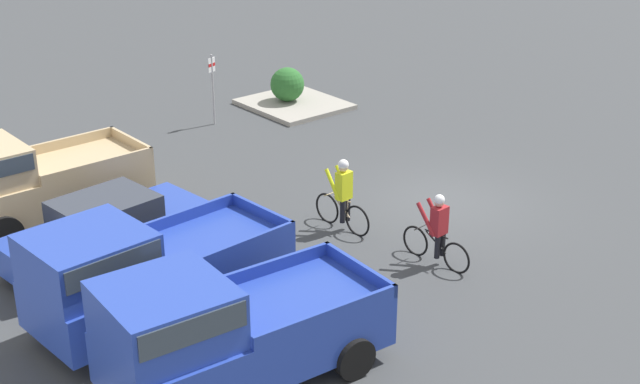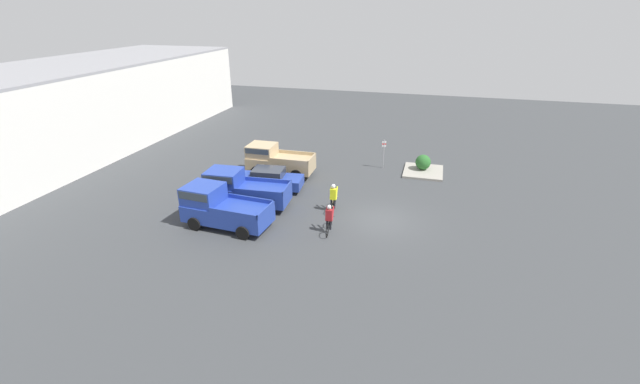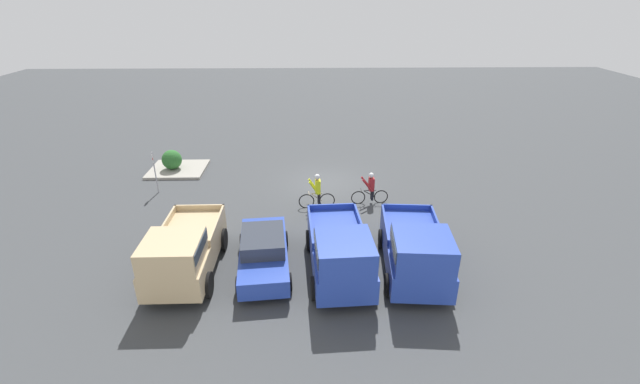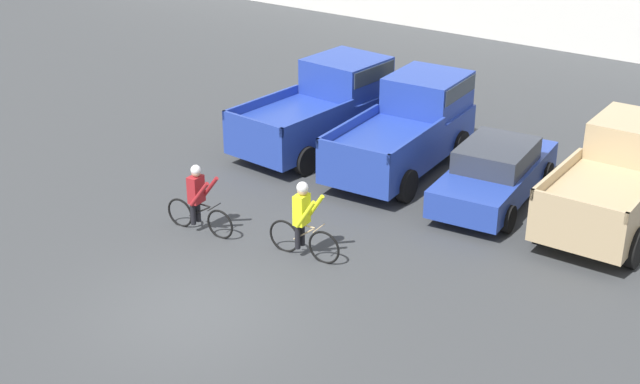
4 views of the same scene
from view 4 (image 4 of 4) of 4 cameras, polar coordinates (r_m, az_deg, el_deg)
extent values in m
plane|color=#383A3D|center=(17.57, -8.20, -7.50)|extent=(80.00, 80.00, 0.00)
cube|color=#233D9E|center=(24.71, -0.44, 4.57)|extent=(2.47, 5.05, 0.94)
cube|color=#233D9E|center=(25.48, 1.71, 7.48)|extent=(2.08, 2.11, 1.00)
cube|color=#333D47|center=(25.42, 1.72, 7.95)|extent=(2.13, 1.95, 0.44)
cube|color=#233D9E|center=(24.46, -3.75, 5.79)|extent=(0.31, 2.94, 0.25)
cube|color=#233D9E|center=(23.19, -0.10, 4.78)|extent=(0.31, 2.94, 0.25)
cube|color=#233D9E|center=(22.83, -4.36, 4.38)|extent=(2.10, 0.24, 0.25)
cylinder|color=black|center=(26.58, -0.04, 5.05)|extent=(0.28, 0.79, 0.78)
cylinder|color=black|center=(25.37, 3.60, 4.03)|extent=(0.28, 0.79, 0.78)
cylinder|color=black|center=(24.47, -4.61, 3.21)|extent=(0.28, 0.79, 0.78)
cylinder|color=black|center=(23.15, -0.88, 2.02)|extent=(0.28, 0.79, 0.78)
cube|color=#233D9E|center=(23.27, 5.17, 3.22)|extent=(2.31, 5.19, 0.92)
cube|color=#233D9E|center=(24.26, 6.91, 6.38)|extent=(1.97, 2.14, 0.95)
cube|color=#333D47|center=(24.19, 6.93, 6.86)|extent=(2.02, 1.98, 0.42)
cube|color=#233D9E|center=(22.66, 1.86, 4.29)|extent=(0.26, 3.05, 0.25)
cube|color=#233D9E|center=(21.82, 6.27, 3.34)|extent=(0.26, 3.05, 0.25)
cube|color=#233D9E|center=(21.01, 2.11, 2.63)|extent=(2.02, 0.20, 0.25)
cylinder|color=black|center=(25.16, 4.73, 3.87)|extent=(0.27, 0.83, 0.82)
cylinder|color=black|center=(24.38, 8.94, 2.96)|extent=(0.27, 0.83, 0.82)
cylinder|color=black|center=(22.60, 1.03, 1.50)|extent=(0.27, 0.83, 0.82)
cylinder|color=black|center=(21.72, 5.59, 0.39)|extent=(0.27, 0.83, 0.82)
cube|color=#233D9E|center=(22.01, 11.11, 0.91)|extent=(2.18, 4.70, 0.66)
cube|color=#2D333D|center=(21.78, 11.24, 2.35)|extent=(1.76, 2.19, 0.53)
cylinder|color=black|center=(23.64, 10.26, 1.94)|extent=(0.24, 0.66, 0.65)
cylinder|color=black|center=(23.18, 14.30, 1.08)|extent=(0.24, 0.66, 0.65)
cylinder|color=black|center=(21.13, 7.50, -0.68)|extent=(0.24, 0.66, 0.65)
cylinder|color=black|center=(20.62, 11.97, -1.70)|extent=(0.24, 0.66, 0.65)
cube|color=tan|center=(21.17, 18.19, -0.07)|extent=(2.10, 4.82, 0.94)
cube|color=tan|center=(22.14, 19.66, 3.32)|extent=(1.91, 1.94, 0.86)
cube|color=#333D47|center=(22.08, 19.72, 3.78)|extent=(1.97, 1.78, 0.38)
cube|color=tan|center=(20.36, 14.95, 1.19)|extent=(0.10, 2.88, 0.25)
cube|color=tan|center=(18.85, 16.20, -0.88)|extent=(2.06, 0.10, 0.25)
cylinder|color=black|center=(22.92, 16.79, 0.84)|extent=(0.23, 0.90, 0.90)
cylinder|color=black|center=(20.33, 14.00, -1.90)|extent=(0.23, 0.90, 0.90)
cylinder|color=black|center=(19.81, 19.50, -3.37)|extent=(0.23, 0.90, 0.90)
torus|color=black|center=(18.87, 0.25, -3.58)|extent=(0.76, 0.10, 0.76)
torus|color=black|center=(19.35, -2.30, -2.84)|extent=(0.76, 0.10, 0.76)
cylinder|color=tan|center=(19.02, -1.04, -2.71)|extent=(0.53, 0.07, 0.40)
cylinder|color=tan|center=(18.92, -1.05, -2.13)|extent=(0.55, 0.07, 0.04)
cylinder|color=tan|center=(19.11, -1.49, -2.58)|extent=(0.04, 0.04, 0.37)
cylinder|color=tan|center=(18.73, -0.07, -2.33)|extent=(0.06, 0.46, 0.02)
cylinder|color=black|center=(19.16, -1.15, -2.65)|extent=(0.13, 0.13, 0.57)
cylinder|color=black|center=(19.02, -1.44, -2.86)|extent=(0.13, 0.13, 0.57)
cube|color=yellow|center=(18.79, -1.19, -1.11)|extent=(0.26, 0.38, 0.67)
cylinder|color=yellow|center=(18.82, -0.39, -1.05)|extent=(0.51, 0.12, 0.72)
cylinder|color=yellow|center=(18.56, -0.94, -1.44)|extent=(0.51, 0.12, 0.72)
sphere|color=tan|center=(18.59, -1.13, 0.13)|extent=(0.23, 0.23, 0.23)
sphere|color=silver|center=(18.56, -1.13, 0.29)|extent=(0.25, 0.25, 0.25)
torus|color=black|center=(20.03, -6.42, -2.07)|extent=(0.71, 0.10, 0.71)
torus|color=black|center=(20.69, -8.94, -1.32)|extent=(0.71, 0.10, 0.71)
cylinder|color=black|center=(20.28, -7.73, -1.25)|extent=(0.59, 0.08, 0.38)
cylinder|color=black|center=(20.20, -7.76, -0.75)|extent=(0.63, 0.08, 0.04)
cylinder|color=black|center=(20.40, -8.17, -1.12)|extent=(0.04, 0.04, 0.35)
cylinder|color=black|center=(19.94, -6.80, -0.96)|extent=(0.06, 0.46, 0.02)
cylinder|color=black|center=(20.43, -7.82, -1.19)|extent=(0.13, 0.13, 0.53)
cylinder|color=black|center=(20.30, -8.13, -1.38)|extent=(0.13, 0.13, 0.53)
cube|color=maroon|center=(20.09, -7.94, 0.17)|extent=(0.26, 0.38, 0.63)
cylinder|color=maroon|center=(20.07, -7.13, 0.20)|extent=(0.56, 0.13, 0.69)
cylinder|color=maroon|center=(19.84, -7.73, -0.14)|extent=(0.56, 0.13, 0.69)
sphere|color=tan|center=(19.90, -7.95, 1.27)|extent=(0.21, 0.21, 0.21)
sphere|color=silver|center=(19.88, -7.96, 1.41)|extent=(0.23, 0.23, 0.23)
camera|label=1|loc=(35.79, -8.29, 24.12)|focal=50.00mm
camera|label=2|loc=(34.00, -44.61, 21.93)|focal=24.00mm
camera|label=3|loc=(33.70, 20.18, 23.64)|focal=24.00mm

